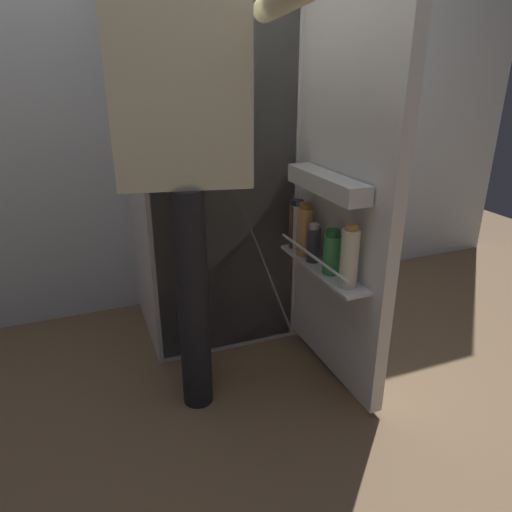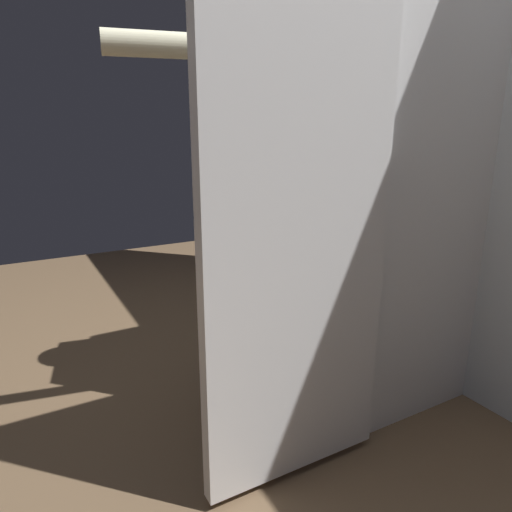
{
  "view_description": "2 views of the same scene",
  "coord_description": "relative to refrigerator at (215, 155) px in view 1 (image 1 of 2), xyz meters",
  "views": [
    {
      "loc": [
        -0.6,
        -1.61,
        1.27
      ],
      "look_at": [
        0.02,
        -0.04,
        0.59
      ],
      "focal_mm": 32.76,
      "sensor_mm": 36.0,
      "label": 1
    },
    {
      "loc": [
        1.51,
        -0.88,
        1.2
      ],
      "look_at": [
        0.01,
        -0.04,
        0.72
      ],
      "focal_mm": 32.09,
      "sensor_mm": 36.0,
      "label": 2
    }
  ],
  "objects": [
    {
      "name": "refrigerator",
      "position": [
        0.0,
        0.0,
        0.0
      ],
      "size": [
        0.74,
        1.3,
        1.8
      ],
      "color": "white",
      "rests_on": "ground_plane"
    },
    {
      "name": "person",
      "position": [
        -0.25,
        -0.49,
        0.18
      ],
      "size": [
        0.59,
        0.85,
        1.77
      ],
      "color": "black",
      "rests_on": "ground_plane"
    },
    {
      "name": "kitchen_wall",
      "position": [
        -0.03,
        0.42,
        0.38
      ],
      "size": [
        4.4,
        0.1,
        2.55
      ],
      "primitive_type": "cube",
      "color": "silver",
      "rests_on": "ground_plane"
    },
    {
      "name": "ground_plane",
      "position": [
        -0.03,
        -0.51,
        -0.9
      ],
      "size": [
        6.12,
        6.12,
        0.0
      ],
      "primitive_type": "plane",
      "color": "brown"
    }
  ]
}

